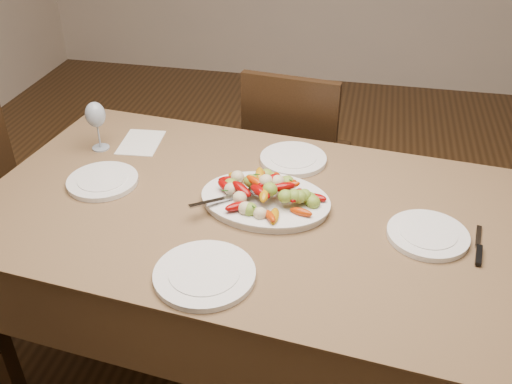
{
  "coord_description": "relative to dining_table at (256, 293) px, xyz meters",
  "views": [
    {
      "loc": [
        0.21,
        -1.51,
        1.83
      ],
      "look_at": [
        -0.11,
        -0.01,
        0.82
      ],
      "focal_mm": 40.0,
      "sensor_mm": 36.0,
      "label": 1
    }
  ],
  "objects": [
    {
      "name": "menu_card",
      "position": [
        -0.54,
        0.34,
        0.38
      ],
      "size": [
        0.17,
        0.22,
        0.0
      ],
      "primitive_type": "cube",
      "rotation": [
        0.0,
        0.0,
        0.09
      ],
      "color": "silver",
      "rests_on": "dining_table"
    },
    {
      "name": "serving_spoon",
      "position": [
        -0.04,
        -0.01,
        0.43
      ],
      "size": [
        0.23,
        0.25,
        0.03
      ],
      "primitive_type": null,
      "rotation": [
        0.0,
        0.0,
        -0.82
      ],
      "color": "#9EA0A8",
      "rests_on": "serving_platter"
    },
    {
      "name": "roasted_vegetables",
      "position": [
        0.03,
        0.02,
        0.45
      ],
      "size": [
        0.37,
        0.27,
        0.09
      ],
      "primitive_type": null,
      "rotation": [
        0.0,
        0.0,
        -0.1
      ],
      "color": "#7C0404",
      "rests_on": "serving_platter"
    },
    {
      "name": "table_knife",
      "position": [
        0.69,
        -0.07,
        0.38
      ],
      "size": [
        0.05,
        0.2,
        0.01
      ],
      "primitive_type": null,
      "rotation": [
        0.0,
        0.0,
        -0.16
      ],
      "color": "#9EA0A8",
      "rests_on": "dining_table"
    },
    {
      "name": "floor",
      "position": [
        0.11,
        0.01,
        -0.38
      ],
      "size": [
        6.0,
        6.0,
        0.0
      ],
      "primitive_type": "plane",
      "color": "#3B2512",
      "rests_on": "ground"
    },
    {
      "name": "dining_table",
      "position": [
        0.0,
        0.0,
        0.0
      ],
      "size": [
        1.94,
        1.22,
        0.76
      ],
      "primitive_type": "cube",
      "rotation": [
        0.0,
        0.0,
        -0.1
      ],
      "color": "brown",
      "rests_on": "ground"
    },
    {
      "name": "plate_right",
      "position": [
        0.55,
        -0.05,
        0.39
      ],
      "size": [
        0.25,
        0.25,
        0.02
      ],
      "primitive_type": "cylinder",
      "color": "white",
      "rests_on": "dining_table"
    },
    {
      "name": "plate_left",
      "position": [
        -0.56,
        0.03,
        0.39
      ],
      "size": [
        0.25,
        0.25,
        0.02
      ],
      "primitive_type": "cylinder",
      "color": "white",
      "rests_on": "dining_table"
    },
    {
      "name": "plate_near",
      "position": [
        -0.07,
        -0.36,
        0.39
      ],
      "size": [
        0.29,
        0.29,
        0.02
      ],
      "primitive_type": "cylinder",
      "color": "white",
      "rests_on": "dining_table"
    },
    {
      "name": "chair_far",
      "position": [
        0.03,
        0.85,
        0.1
      ],
      "size": [
        0.47,
        0.47,
        0.95
      ],
      "primitive_type": null,
      "rotation": [
        0.0,
        0.0,
        3.02
      ],
      "color": "black",
      "rests_on": "ground"
    },
    {
      "name": "serving_platter",
      "position": [
        0.03,
        0.02,
        0.39
      ],
      "size": [
        0.45,
        0.35,
        0.02
      ],
      "primitive_type": "ellipsoid",
      "rotation": [
        0.0,
        0.0,
        -0.1
      ],
      "color": "white",
      "rests_on": "dining_table"
    },
    {
      "name": "plate_far",
      "position": [
        0.07,
        0.32,
        0.39
      ],
      "size": [
        0.25,
        0.25,
        0.02
      ],
      "primitive_type": "cylinder",
      "color": "white",
      "rests_on": "dining_table"
    },
    {
      "name": "wine_glass",
      "position": [
        -0.67,
        0.27,
        0.48
      ],
      "size": [
        0.08,
        0.08,
        0.2
      ],
      "primitive_type": null,
      "color": "#8C99A5",
      "rests_on": "dining_table"
    }
  ]
}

